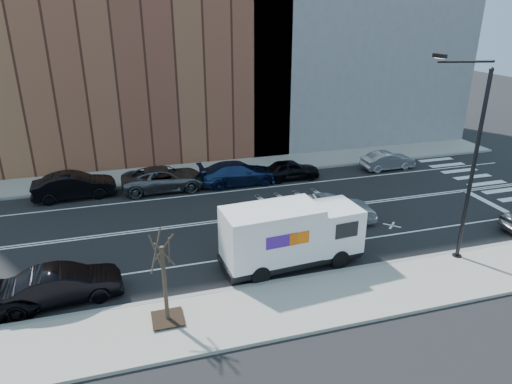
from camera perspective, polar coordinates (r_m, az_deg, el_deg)
ground at (r=26.96m, az=2.00°, el=-2.84°), size 120.00×120.00×0.00m
sidewalk_near at (r=19.85m, az=10.22°, el=-12.83°), size 44.00×3.60×0.15m
sidewalk_far at (r=34.80m, az=-2.56°, el=3.08°), size 44.00×3.60×0.15m
curb_near at (r=21.19m, az=8.06°, el=-10.21°), size 44.00×0.25×0.17m
curb_far at (r=33.15m, az=-1.80°, el=2.14°), size 44.00×0.25×0.17m
crosswalk at (r=35.12m, az=27.63°, el=0.58°), size 3.00×14.00×0.01m
road_markings at (r=26.95m, az=2.00°, el=-2.83°), size 40.00×8.60×0.01m
bldg_brick at (r=38.81m, az=-17.87°, el=20.51°), size 26.00×10.00×22.00m
streetlight at (r=22.89m, az=24.90°, el=4.13°), size 0.44×4.02×9.34m
street_tree at (r=17.78m, az=-11.26°, el=-12.09°), size 1.20×1.20×3.75m
fedex_van at (r=21.23m, az=4.35°, el=-5.30°), size 6.78×2.75×3.03m
far_parked_b at (r=31.24m, az=-21.75°, el=0.74°), size 5.15×2.08×1.66m
far_parked_c at (r=30.99m, az=-11.35°, el=1.65°), size 5.61×2.59×1.56m
far_parked_d at (r=31.44m, az=-2.31°, el=2.38°), size 5.43×2.26×1.57m
far_parked_e at (r=32.47m, az=4.36°, el=2.81°), size 4.14×1.76×1.39m
far_parked_f at (r=35.85m, az=16.13°, el=3.80°), size 4.12×1.56×1.34m
driving_sedan at (r=25.71m, az=9.29°, el=-2.41°), size 5.07×2.11×1.63m
near_parked_rear_a at (r=20.65m, az=-22.90°, el=-10.65°), size 4.71×2.02×1.51m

